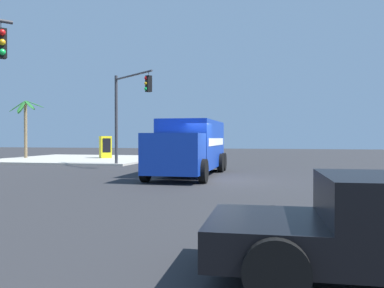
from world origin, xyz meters
name	(u,v)px	position (x,y,z in m)	size (l,w,h in m)	color
ground_plane	(215,181)	(0.00, 0.00, 0.00)	(100.00, 100.00, 0.00)	#2B2B2D
sidewalk_corner_far	(82,159)	(13.46, 13.46, 0.07)	(12.48, 12.48, 0.14)	#B2ADA0
delivery_truck	(190,146)	(2.13, 1.57, 1.43)	(7.93, 2.84, 2.72)	#1438AD
traffic_light_secondary	(127,104)	(6.76, 6.76, 4.00)	(2.96, 3.54, 5.84)	#38383D
vending_machine_red	(105,147)	(14.27, 11.68, 1.07)	(1.15, 1.17, 1.85)	yellow
palm_tree_far	(26,119)	(13.00, 18.41, 3.49)	(2.79, 2.71, 4.92)	#7A6647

